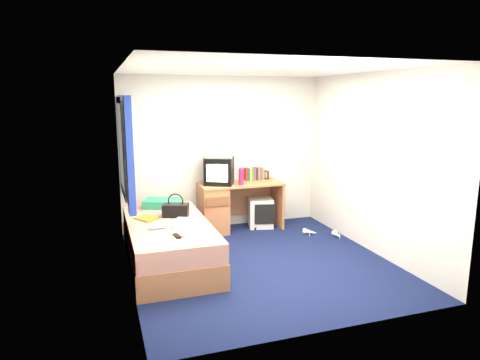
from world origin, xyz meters
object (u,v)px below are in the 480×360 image
object	(u,v)px
vcr	(219,155)
bed	(169,243)
pillow	(163,203)
pink_water_bottle	(241,177)
desk	(224,205)
handbag	(176,210)
colour_swatch_fan	(179,235)
crt_tv	(219,171)
magazine	(147,218)
storage_cube	(260,212)
white_heels	(324,233)
picture_frame	(266,175)
towel	(187,224)
remote_control	(177,236)
water_bottle	(158,226)
aerosol_can	(233,176)

from	to	relation	value
vcr	bed	bearing A→B (deg)	-112.15
pillow	pink_water_bottle	size ratio (longest dim) A/B	2.11
desk	handbag	xyz separation A→B (m)	(-0.90, -0.84, 0.22)
colour_swatch_fan	handbag	bearing A→B (deg)	82.31
crt_tv	vcr	bearing A→B (deg)	90.00
pink_water_bottle	magazine	bearing A→B (deg)	-155.40
storage_cube	handbag	xyz separation A→B (m)	(-1.52, -0.86, 0.39)
pink_water_bottle	white_heels	bearing A→B (deg)	-27.87
handbag	colour_swatch_fan	distance (m)	0.79
desk	crt_tv	world-z (taller)	crt_tv
pillow	vcr	distance (m)	1.15
picture_frame	desk	bearing A→B (deg)	173.50
desk	crt_tv	xyz separation A→B (m)	(-0.06, -0.00, 0.55)
picture_frame	towel	world-z (taller)	picture_frame
colour_swatch_fan	white_heels	distance (m)	2.57
bed	storage_cube	distance (m)	1.99
picture_frame	pink_water_bottle	bearing A→B (deg)	-167.60
handbag	remote_control	world-z (taller)	handbag
magazine	remote_control	size ratio (longest dim) A/B	1.75
crt_tv	vcr	size ratio (longest dim) A/B	1.35
handbag	remote_control	size ratio (longest dim) A/B	2.34
magazine	water_bottle	size ratio (longest dim) A/B	1.40
pillow	vcr	xyz separation A→B (m)	(0.93, 0.32, 0.61)
aerosol_can	white_heels	distance (m)	1.65
picture_frame	handbag	xyz separation A→B (m)	(-1.67, -1.00, -0.19)
picture_frame	pink_water_bottle	distance (m)	0.63
desk	pink_water_bottle	world-z (taller)	pink_water_bottle
crt_tv	pink_water_bottle	distance (m)	0.35
bed	pillow	size ratio (longest dim) A/B	3.92
crt_tv	handbag	xyz separation A→B (m)	(-0.83, -0.84, -0.33)
aerosol_can	handbag	distance (m)	1.44
water_bottle	colour_swatch_fan	size ratio (longest dim) A/B	0.91
handbag	towel	xyz separation A→B (m)	(0.04, -0.52, -0.04)
bed	picture_frame	size ratio (longest dim) A/B	14.29
pillow	magazine	xyz separation A→B (m)	(-0.28, -0.54, -0.05)
aerosol_can	crt_tv	bearing A→B (deg)	-161.30
vcr	remote_control	distance (m)	2.05
storage_cube	colour_swatch_fan	size ratio (longest dim) A/B	2.15
pink_water_bottle	water_bottle	xyz separation A→B (m)	(-1.43, -1.15, -0.30)
magazine	vcr	bearing A→B (deg)	35.18
vcr	colour_swatch_fan	xyz separation A→B (m)	(-0.94, -1.63, -0.66)
pillow	remote_control	world-z (taller)	pillow
desk	remote_control	world-z (taller)	desk
crt_tv	towel	size ratio (longest dim) A/B	1.95
pink_water_bottle	towel	bearing A→B (deg)	-132.15
bed	magazine	xyz separation A→B (m)	(-0.24, 0.25, 0.28)
picture_frame	aerosol_can	distance (m)	0.60
bed	towel	bearing A→B (deg)	-55.77
aerosol_can	handbag	size ratio (longest dim) A/B	0.50
aerosol_can	desk	bearing A→B (deg)	-155.64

